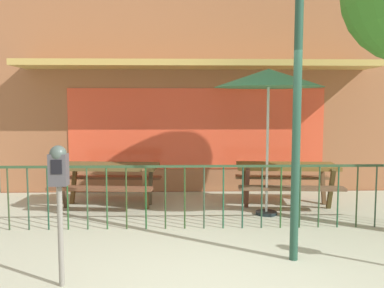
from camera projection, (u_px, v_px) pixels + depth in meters
The scene contains 8 objects.
ground at pixel (216, 288), 4.35m from camera, with size 40.00×40.00×0.00m, color #AAAF96.
pub_storefront at pixel (196, 68), 9.10m from camera, with size 8.32×1.51×5.34m.
patio_fence_front at pixel (204, 185), 6.37m from camera, with size 7.01×0.04×0.97m.
picnic_table_left at pixel (108, 173), 7.77m from camera, with size 1.91×1.52×0.79m.
picnic_table_right at pixel (286, 173), 7.80m from camera, with size 1.91×1.50×0.79m.
patio_umbrella at pixel (269, 79), 7.03m from camera, with size 1.81×1.81×2.46m.
parking_meter_far at pixel (59, 178), 4.31m from camera, with size 0.18×0.17×1.47m.
street_lamp at pixel (298, 46), 4.91m from camera, with size 0.28×0.28×3.89m.
Camera 1 is at (-0.37, -4.18, 1.89)m, focal length 39.80 mm.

